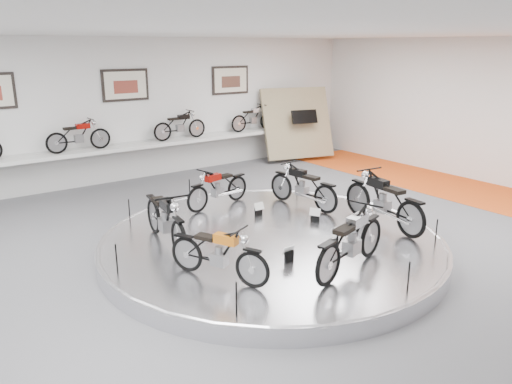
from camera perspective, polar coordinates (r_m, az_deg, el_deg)
floor at (r=9.33m, az=2.96°, el=-7.35°), size 16.00×16.00×0.00m
ceiling at (r=8.54m, az=3.37°, el=18.04°), size 16.00×16.00×0.00m
wall_back at (r=14.74m, az=-14.56°, el=9.04°), size 16.00×0.00×16.00m
orange_carpet_strip at (r=14.38m, az=24.49°, el=-0.23°), size 2.40×12.60×0.01m
dado_band at (r=14.97m, az=-14.13°, el=3.53°), size 15.68×0.04×1.10m
display_platform at (r=9.48m, az=1.82°, el=-5.94°), size 6.40×6.40×0.30m
platform_rim at (r=9.44m, az=1.83°, el=-5.26°), size 6.40×6.40×0.10m
shelf at (r=14.62m, az=-13.83°, el=5.06°), size 11.00×0.55×0.10m
poster_center at (r=14.64m, az=-14.69°, el=11.74°), size 1.35×0.06×0.88m
poster_right at (r=16.26m, az=-2.93°, el=12.65°), size 1.35×0.06×0.88m
display_panel at (r=17.00m, az=4.74°, el=7.86°), size 2.56×1.52×2.30m
shelf_bike_b at (r=14.06m, az=-19.60°, el=5.87°), size 1.22×0.43×0.73m
shelf_bike_c at (r=15.17m, az=-8.68°, el=7.34°), size 1.22×0.43×0.73m
shelf_bike_d at (r=16.58m, az=-0.33°, el=8.28°), size 1.22×0.43×0.73m
bike_a at (r=11.04m, az=5.37°, el=0.71°), size 0.78×1.70×0.96m
bike_b at (r=11.06m, az=-4.37°, el=0.55°), size 1.58×0.81×0.89m
bike_c at (r=8.99m, az=-10.33°, el=-2.93°), size 0.85×1.82×1.03m
bike_d at (r=7.62m, az=-4.33°, el=-6.93°), size 1.11×1.57×0.88m
bike_e at (r=8.01m, az=10.84°, el=-5.44°), size 1.84×1.04×1.02m
bike_f at (r=10.10m, az=14.37°, el=-0.88°), size 0.86×1.91×1.09m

